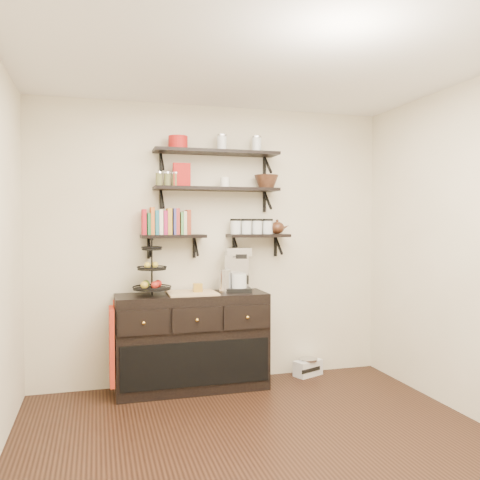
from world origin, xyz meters
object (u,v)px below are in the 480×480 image
(sideboard, at_px, (192,341))
(radio, at_px, (308,367))
(fruit_stand, at_px, (152,276))
(coffee_maker, at_px, (238,271))

(sideboard, xyz_separation_m, radio, (1.22, 0.10, -0.37))
(fruit_stand, relative_size, radio, 1.53)
(sideboard, xyz_separation_m, coffee_maker, (0.45, 0.03, 0.65))
(coffee_maker, bearing_deg, radio, 14.06)
(coffee_maker, distance_m, radio, 1.27)
(fruit_stand, height_order, radio, fruit_stand)
(coffee_maker, relative_size, radio, 1.30)
(fruit_stand, relative_size, coffee_maker, 1.18)
(fruit_stand, height_order, coffee_maker, fruit_stand)
(sideboard, bearing_deg, coffee_maker, 3.67)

